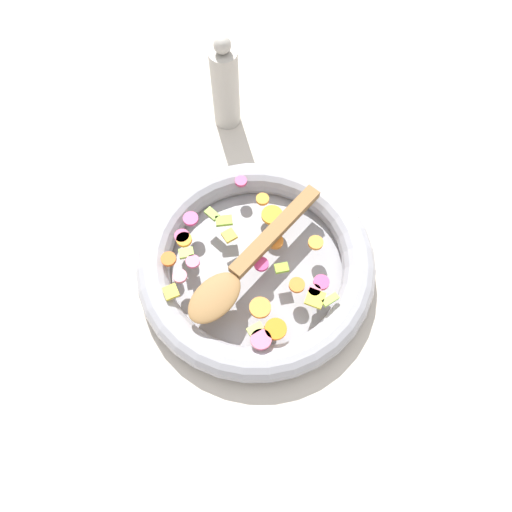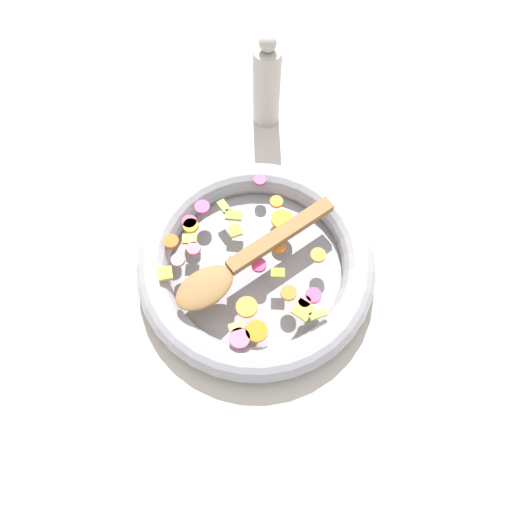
% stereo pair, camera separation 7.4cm
% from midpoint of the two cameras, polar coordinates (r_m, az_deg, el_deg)
% --- Properties ---
extents(ground_plane, '(4.00, 4.00, 0.00)m').
position_cam_midpoint_polar(ground_plane, '(0.78, 2.68, -1.88)').
color(ground_plane, beige).
extents(skillet, '(0.36, 0.36, 0.05)m').
position_cam_midpoint_polar(skillet, '(0.76, 2.75, -1.20)').
color(skillet, gray).
rests_on(skillet, ground_plane).
extents(chopped_vegetables, '(0.23, 0.27, 0.01)m').
position_cam_midpoint_polar(chopped_vegetables, '(0.73, 1.39, -1.36)').
color(chopped_vegetables, orange).
rests_on(chopped_vegetables, skillet).
extents(wooden_spoon, '(0.28, 0.06, 0.01)m').
position_cam_midpoint_polar(wooden_spoon, '(0.72, 1.01, -1.10)').
color(wooden_spoon, olive).
rests_on(wooden_spoon, chopped_vegetables).
extents(pepper_mill, '(0.05, 0.05, 0.18)m').
position_cam_midpoint_polar(pepper_mill, '(0.89, 3.72, 18.77)').
color(pepper_mill, '#B2ADA3').
rests_on(pepper_mill, ground_plane).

